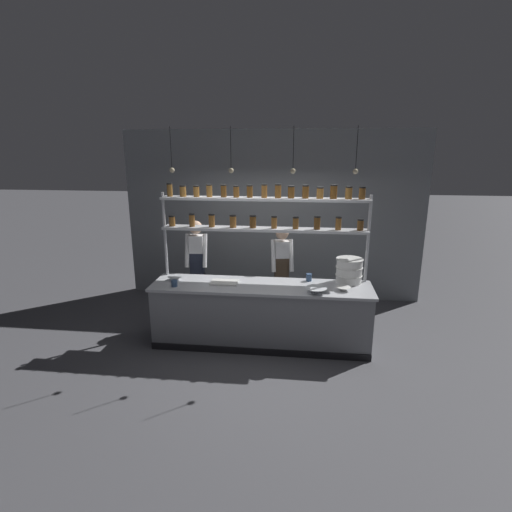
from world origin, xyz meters
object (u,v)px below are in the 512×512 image
Objects in this scene: chef_center at (282,269)px; prep_bowl_center_front at (175,278)px; container_stack at (349,271)px; prep_bowl_near_left at (344,289)px; chef_left at (197,264)px; serving_cup_front at (309,277)px; serving_cup_by_board at (174,283)px; spice_shelf_unit at (264,215)px; prep_bowl_center_back at (316,291)px; cutting_board at (224,282)px.

chef_center is 1.72m from prep_bowl_center_front.
container_stack is 0.41m from prep_bowl_near_left.
serving_cup_front is at bearing -21.07° from chef_left.
prep_bowl_near_left is at bearing 2.37° from serving_cup_by_board.
chef_left is 1.89m from serving_cup_front.
spice_shelf_unit is 1.80× the size of chef_left.
serving_cup_front is (-0.58, 0.01, -0.13)m from container_stack.
serving_cup_front reaches higher than serving_cup_by_board.
serving_cup_front is at bearing 5.90° from prep_bowl_center_front.
prep_bowl_center_front is at bearing -175.55° from container_stack.
container_stack is at bearing -39.49° from chef_center.
spice_shelf_unit is 33.92× the size of serving_cup_by_board.
chef_center is 17.92× the size of serving_cup_by_board.
prep_bowl_center_back reaches higher than prep_bowl_center_front.
spice_shelf_unit is at bearing 174.39° from serving_cup_front.
chef_left is at bearing 165.20° from serving_cup_front.
serving_cup_front is (-0.09, 0.51, 0.02)m from prep_bowl_center_back.
spice_shelf_unit is at bearing 159.33° from prep_bowl_near_left.
cutting_board is 1.35m from prep_bowl_center_back.
container_stack is 1.33× the size of prep_bowl_center_back.
serving_cup_front is at bearing -5.61° from spice_shelf_unit.
spice_shelf_unit is 7.82× the size of container_stack.
prep_bowl_near_left is (1.70, -0.12, 0.01)m from cutting_board.
spice_shelf_unit is 1.54m from prep_bowl_near_left.
container_stack is 0.98× the size of cutting_board.
container_stack is at bearing 7.62° from cutting_board.
serving_cup_front is at bearing 142.23° from prep_bowl_near_left.
prep_bowl_near_left is 0.68× the size of prep_bowl_center_back.
prep_bowl_center_back is (1.92, -1.00, -0.02)m from chef_left.
cutting_board is at bearing -56.96° from chef_left.
prep_bowl_center_front is at bearing 105.48° from serving_cup_by_board.
prep_bowl_center_front is at bearing -174.10° from serving_cup_front.
spice_shelf_unit reaches higher than chef_left.
chef_center is at bearing 116.33° from prep_bowl_center_back.
chef_left is 5.78× the size of prep_bowl_center_back.
serving_cup_front reaches higher than prep_bowl_center_front.
chef_left is at bearing 168.52° from container_stack.
spice_shelf_unit is 28.15× the size of serving_cup_front.
chef_left reaches higher than chef_center.
prep_bowl_center_front is (-0.16, -0.69, -0.03)m from chef_left.
cutting_board is (-0.55, -0.31, -0.95)m from spice_shelf_unit.
container_stack is 1.77× the size of prep_bowl_center_front.
chef_center is at bearing -3.65° from chef_left.
serving_cup_front is (-0.47, 0.37, 0.03)m from prep_bowl_near_left.
serving_cup_by_board is (-0.68, -0.22, 0.03)m from cutting_board.
spice_shelf_unit is at bearing 23.26° from serving_cup_by_board.
serving_cup_front is at bearing 11.39° from cutting_board.
cutting_board is at bearing -145.92° from chef_center.
spice_shelf_unit is at bearing 176.71° from container_stack.
serving_cup_by_board is (-1.24, -0.53, -0.92)m from spice_shelf_unit.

